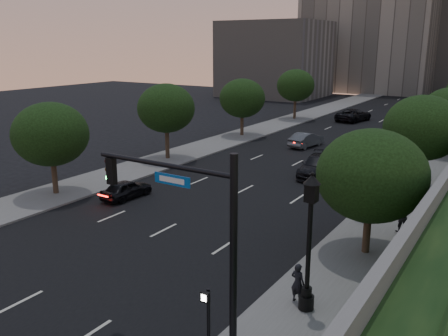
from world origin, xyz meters
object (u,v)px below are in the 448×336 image
Objects in this scene: sedan_near_left at (126,189)px; pedestrian_c at (362,208)px; sedan_near_right at (318,166)px; pedestrian_a at (298,283)px; sedan_far_left at (354,115)px; sedan_far_right at (416,138)px; sedan_mid_left at (306,140)px; street_lamp at (309,249)px; traffic_signal_mast at (204,252)px; pedestrian_b at (402,216)px.

sedan_near_left is 2.29× the size of pedestrian_c.
sedan_near_right is 19.36m from pedestrian_a.
sedan_far_left is at bearing -66.42° from pedestrian_a.
sedan_near_right is 17.17m from sedan_far_right.
sedan_near_left is 15.12m from pedestrian_c.
sedan_near_right is at bearing 113.24° from sedan_far_left.
sedan_near_left is 14.85m from sedan_near_right.
pedestrian_a is at bearing 71.36° from pedestrian_c.
sedan_mid_left is 10.71m from sedan_near_right.
street_lamp is 10.56m from pedestrian_c.
sedan_near_left is 31.43m from sedan_far_right.
pedestrian_c is (10.94, -17.64, 0.23)m from sedan_mid_left.
pedestrian_c is (14.60, 3.92, 0.33)m from sedan_near_left.
sedan_near_left is 16.32m from pedestrian_a.
sedan_far_right is at bearing -77.63° from pedestrian_a.
traffic_signal_mast is 1.27× the size of sedan_near_right.
street_lamp is 1.51× the size of sedan_near_left.
sedan_mid_left is (-10.08, 32.13, -2.94)m from traffic_signal_mast.
pedestrian_b is 2.32m from pedestrian_c.
street_lamp reaches higher than pedestrian_c.
traffic_signal_mast reaches higher than pedestrian_b.
pedestrian_a is at bearing 121.22° from sedan_mid_left.
pedestrian_b is (13.21, -18.13, 0.31)m from sedan_mid_left.
sedan_near_left is (-15.60, 6.46, -2.00)m from street_lamp.
street_lamp is 3.45× the size of pedestrian_a.
sedan_far_right is 2.46× the size of pedestrian_a.
pedestrian_a reaches higher than sedan_mid_left.
pedestrian_c is at bearing 95.51° from street_lamp.
pedestrian_a is 10.10m from pedestrian_c.
pedestrian_c is at bearing -101.11° from sedan_far_right.
street_lamp reaches higher than sedan_near_right.
street_lamp reaches higher than sedan_mid_left.
sedan_near_left is at bearing 97.23° from sedan_far_left.
sedan_near_left is 0.68× the size of sedan_near_right.
sedan_near_right is 3.39× the size of pedestrian_a.
traffic_signal_mast reaches higher than sedan_near_left.
sedan_near_left is at bearing -4.51° from pedestrian_b.
sedan_far_right is (10.07, -11.10, -0.14)m from sedan_far_left.
pedestrian_c reaches higher than sedan_mid_left.
sedan_far_left is at bearing -84.59° from pedestrian_b.
traffic_signal_mast is at bearing 65.11° from pedestrian_c.
sedan_mid_left is at bearing -156.89° from sedan_far_right.
sedan_near_right is 3.09× the size of pedestrian_b.
traffic_signal_mast reaches higher than street_lamp.
pedestrian_b is 1.10× the size of pedestrian_c.
sedan_far_right is at bearing -132.51° from sedan_mid_left.
sedan_mid_left is 20.76m from pedestrian_c.
pedestrian_c is at bearing -162.44° from sedan_near_left.
sedan_far_right is (12.66, 28.77, 0.05)m from sedan_near_left.
sedan_near_left is at bearing -13.86° from pedestrian_a.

